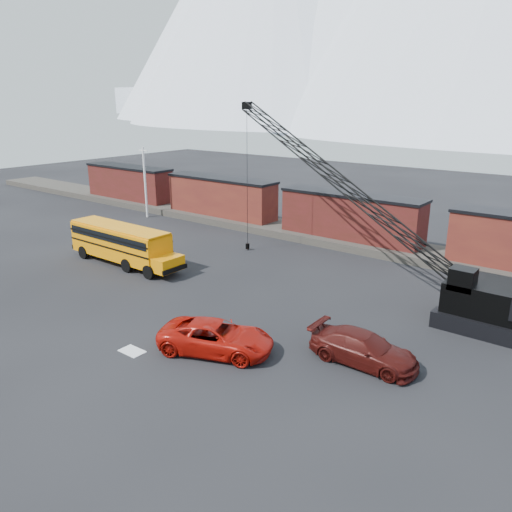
{
  "coord_description": "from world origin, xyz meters",
  "views": [
    {
      "loc": [
        20.67,
        -19.05,
        13.06
      ],
      "look_at": [
        1.1,
        6.22,
        3.0
      ],
      "focal_mm": 35.0,
      "sensor_mm": 36.0,
      "label": 1
    }
  ],
  "objects": [
    {
      "name": "red_pickup",
      "position": [
        4.15,
        -1.21,
        0.86
      ],
      "size": [
        6.8,
        4.96,
        1.72
      ],
      "primitive_type": "imported",
      "rotation": [
        0.0,
        0.0,
        1.96
      ],
      "color": "#AC1008",
      "rests_on": "ground"
    },
    {
      "name": "boxcar_mid",
      "position": [
        0.0,
        22.0,
        2.76
      ],
      "size": [
        13.7,
        3.1,
        4.17
      ],
      "color": "#501716",
      "rests_on": "gravel_berm"
    },
    {
      "name": "ground",
      "position": [
        0.0,
        0.0,
        0.0
      ],
      "size": [
        160.0,
        160.0,
        0.0
      ],
      "primitive_type": "plane",
      "color": "black",
      "rests_on": "ground"
    },
    {
      "name": "boxcar_west_near",
      "position": [
        -16.0,
        22.0,
        2.76
      ],
      "size": [
        13.7,
        3.1,
        4.17
      ],
      "color": "#4E1916",
      "rests_on": "gravel_berm"
    },
    {
      "name": "maroon_suv",
      "position": [
        10.96,
        2.52,
        0.83
      ],
      "size": [
        5.75,
        2.42,
        1.66
      ],
      "primitive_type": "imported",
      "rotation": [
        0.0,
        0.0,
        1.59
      ],
      "color": "#3E0E0B",
      "rests_on": "ground"
    },
    {
      "name": "utility_pole",
      "position": [
        -24.0,
        18.0,
        4.15
      ],
      "size": [
        1.4,
        0.24,
        8.0
      ],
      "color": "silver",
      "rests_on": "ground"
    },
    {
      "name": "gravel_berm",
      "position": [
        0.0,
        22.0,
        0.35
      ],
      "size": [
        120.0,
        5.0,
        0.7
      ],
      "primitive_type": "cube",
      "color": "#48423B",
      "rests_on": "ground"
    },
    {
      "name": "boxcar_west_far",
      "position": [
        -32.0,
        22.0,
        2.76
      ],
      "size": [
        13.7,
        3.1,
        4.17
      ],
      "color": "#501716",
      "rests_on": "gravel_berm"
    },
    {
      "name": "snow_patch",
      "position": [
        0.5,
        -4.0,
        0.01
      ],
      "size": [
        1.4,
        0.9,
        0.02
      ],
      "primitive_type": "cube",
      "color": "silver",
      "rests_on": "ground"
    },
    {
      "name": "crawler_crane",
      "position": [
        3.69,
        12.94,
        7.3
      ],
      "size": [
        24.64,
        6.34,
        13.07
      ],
      "color": "black",
      "rests_on": "ground"
    },
    {
      "name": "school_bus",
      "position": [
        -12.07,
        5.34,
        1.79
      ],
      "size": [
        11.65,
        2.65,
        3.19
      ],
      "color": "orange",
      "rests_on": "ground"
    }
  ]
}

